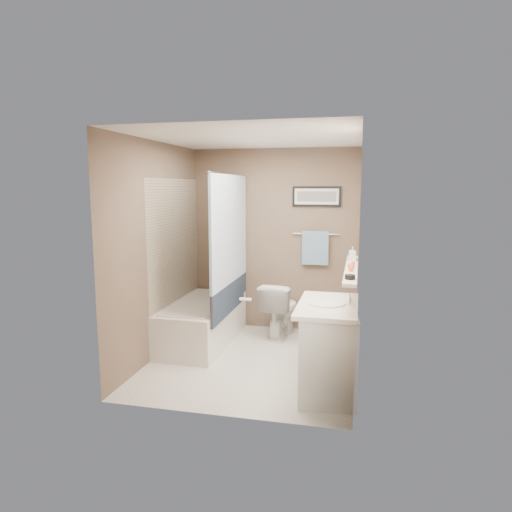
% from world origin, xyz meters
% --- Properties ---
extents(ground, '(2.50, 2.50, 0.00)m').
position_xyz_m(ground, '(0.00, 0.00, 0.00)').
color(ground, silver).
rests_on(ground, ground).
extents(ceiling, '(2.20, 2.50, 0.04)m').
position_xyz_m(ceiling, '(0.00, 0.00, 2.38)').
color(ceiling, white).
rests_on(ceiling, wall_back).
extents(wall_back, '(2.20, 0.04, 2.40)m').
position_xyz_m(wall_back, '(0.00, 1.23, 1.20)').
color(wall_back, brown).
rests_on(wall_back, ground).
extents(wall_front, '(2.20, 0.04, 2.40)m').
position_xyz_m(wall_front, '(0.00, -1.23, 1.20)').
color(wall_front, brown).
rests_on(wall_front, ground).
extents(wall_left, '(0.04, 2.50, 2.40)m').
position_xyz_m(wall_left, '(-1.08, 0.00, 1.20)').
color(wall_left, brown).
rests_on(wall_left, ground).
extents(wall_right, '(0.04, 2.50, 2.40)m').
position_xyz_m(wall_right, '(1.08, 0.00, 1.20)').
color(wall_right, brown).
rests_on(wall_right, ground).
extents(tile_surround, '(0.02, 1.55, 2.00)m').
position_xyz_m(tile_surround, '(-1.09, 0.50, 1.00)').
color(tile_surround, tan).
rests_on(tile_surround, wall_left).
extents(curtain_rod, '(0.02, 1.55, 0.02)m').
position_xyz_m(curtain_rod, '(-0.40, 0.50, 2.05)').
color(curtain_rod, silver).
rests_on(curtain_rod, wall_left).
extents(curtain_upper, '(0.03, 1.45, 1.28)m').
position_xyz_m(curtain_upper, '(-0.40, 0.50, 1.40)').
color(curtain_upper, white).
rests_on(curtain_upper, curtain_rod).
extents(curtain_lower, '(0.03, 1.45, 0.36)m').
position_xyz_m(curtain_lower, '(-0.40, 0.50, 0.58)').
color(curtain_lower, '#253245').
rests_on(curtain_lower, curtain_rod).
extents(mirror, '(0.02, 1.60, 1.00)m').
position_xyz_m(mirror, '(1.09, -0.15, 1.62)').
color(mirror, silver).
rests_on(mirror, wall_right).
extents(shelf, '(0.12, 1.60, 0.03)m').
position_xyz_m(shelf, '(1.04, -0.15, 1.10)').
color(shelf, silver).
rests_on(shelf, wall_right).
extents(towel_bar, '(0.60, 0.02, 0.02)m').
position_xyz_m(towel_bar, '(0.55, 1.22, 1.30)').
color(towel_bar, silver).
rests_on(towel_bar, wall_back).
extents(towel, '(0.34, 0.05, 0.44)m').
position_xyz_m(towel, '(0.55, 1.20, 1.12)').
color(towel, '#9CC5E3').
rests_on(towel, towel_bar).
extents(art_frame, '(0.62, 0.02, 0.26)m').
position_xyz_m(art_frame, '(0.55, 1.23, 1.78)').
color(art_frame, black).
rests_on(art_frame, wall_back).
extents(art_mat, '(0.56, 0.00, 0.20)m').
position_xyz_m(art_mat, '(0.55, 1.22, 1.78)').
color(art_mat, white).
rests_on(art_mat, art_frame).
extents(art_image, '(0.50, 0.00, 0.13)m').
position_xyz_m(art_image, '(0.55, 1.22, 1.78)').
color(art_image, '#595959').
rests_on(art_image, art_mat).
extents(door, '(0.80, 0.02, 2.00)m').
position_xyz_m(door, '(0.55, -1.24, 1.00)').
color(door, silver).
rests_on(door, wall_front).
extents(door_handle, '(0.10, 0.02, 0.02)m').
position_xyz_m(door_handle, '(0.22, -1.19, 1.00)').
color(door_handle, silver).
rests_on(door_handle, door).
extents(bathtub, '(0.73, 1.52, 0.50)m').
position_xyz_m(bathtub, '(-0.75, 0.45, 0.25)').
color(bathtub, white).
rests_on(bathtub, ground).
extents(tub_rim, '(0.56, 1.36, 0.02)m').
position_xyz_m(tub_rim, '(-0.75, 0.45, 0.50)').
color(tub_rim, beige).
rests_on(tub_rim, bathtub).
extents(toilet, '(0.50, 0.75, 0.71)m').
position_xyz_m(toilet, '(0.15, 0.91, 0.35)').
color(toilet, white).
rests_on(toilet, ground).
extents(vanity, '(0.57, 0.93, 0.80)m').
position_xyz_m(vanity, '(0.85, -0.56, 0.40)').
color(vanity, white).
rests_on(vanity, ground).
extents(countertop, '(0.54, 0.96, 0.04)m').
position_xyz_m(countertop, '(0.84, -0.56, 0.82)').
color(countertop, white).
rests_on(countertop, vanity).
extents(sink_basin, '(0.34, 0.34, 0.01)m').
position_xyz_m(sink_basin, '(0.83, -0.56, 0.85)').
color(sink_basin, white).
rests_on(sink_basin, countertop).
extents(faucet_spout, '(0.02, 0.02, 0.10)m').
position_xyz_m(faucet_spout, '(1.03, -0.56, 0.89)').
color(faucet_spout, white).
rests_on(faucet_spout, countertop).
extents(faucet_knob, '(0.05, 0.05, 0.05)m').
position_xyz_m(faucet_knob, '(1.03, -0.46, 0.87)').
color(faucet_knob, silver).
rests_on(faucet_knob, countertop).
extents(candle_bowl_near, '(0.09, 0.09, 0.04)m').
position_xyz_m(candle_bowl_near, '(1.04, -0.74, 1.14)').
color(candle_bowl_near, black).
rests_on(candle_bowl_near, shelf).
extents(hair_brush_front, '(0.05, 0.22, 0.04)m').
position_xyz_m(hair_brush_front, '(1.04, -0.28, 1.14)').
color(hair_brush_front, '#E0491F').
rests_on(hair_brush_front, shelf).
extents(hair_brush_back, '(0.07, 0.22, 0.04)m').
position_xyz_m(hair_brush_back, '(1.04, -0.11, 1.14)').
color(hair_brush_back, '#DB481E').
rests_on(hair_brush_back, shelf).
extents(pink_comb, '(0.04, 0.16, 0.01)m').
position_xyz_m(pink_comb, '(1.04, 0.04, 1.12)').
color(pink_comb, pink).
rests_on(pink_comb, shelf).
extents(glass_jar, '(0.08, 0.08, 0.10)m').
position_xyz_m(glass_jar, '(1.04, 0.37, 1.17)').
color(glass_jar, silver).
rests_on(glass_jar, shelf).
extents(soap_bottle, '(0.08, 0.08, 0.15)m').
position_xyz_m(soap_bottle, '(1.04, 0.26, 1.19)').
color(soap_bottle, '#999999').
rests_on(soap_bottle, shelf).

